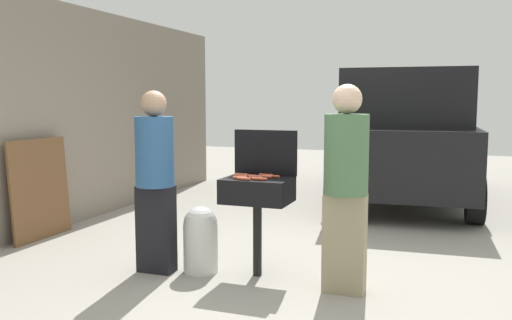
% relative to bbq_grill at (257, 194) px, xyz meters
% --- Properties ---
extents(ground_plane, '(24.00, 24.00, 0.00)m').
position_rel_bbq_grill_xyz_m(ground_plane, '(0.16, 0.09, -0.76)').
color(ground_plane, '#9E998E').
extents(house_wall_side, '(0.24, 8.00, 2.79)m').
position_rel_bbq_grill_xyz_m(house_wall_side, '(-3.05, 1.09, 0.64)').
color(house_wall_side, gray).
rests_on(house_wall_side, ground).
extents(bbq_grill, '(0.60, 0.44, 0.90)m').
position_rel_bbq_grill_xyz_m(bbq_grill, '(0.00, 0.00, 0.00)').
color(bbq_grill, black).
rests_on(bbq_grill, ground).
extents(grill_lid_open, '(0.60, 0.05, 0.42)m').
position_rel_bbq_grill_xyz_m(grill_lid_open, '(0.00, 0.22, 0.35)').
color(grill_lid_open, black).
rests_on(grill_lid_open, bbq_grill).
extents(hot_dog_0, '(0.13, 0.04, 0.03)m').
position_rel_bbq_grill_xyz_m(hot_dog_0, '(0.04, 0.12, 0.15)').
color(hot_dog_0, '#AD4228').
rests_on(hot_dog_0, bbq_grill).
extents(hot_dog_1, '(0.13, 0.03, 0.03)m').
position_rel_bbq_grill_xyz_m(hot_dog_1, '(0.12, 0.07, 0.15)').
color(hot_dog_1, '#AD4228').
rests_on(hot_dog_1, bbq_grill).
extents(hot_dog_2, '(0.13, 0.04, 0.03)m').
position_rel_bbq_grill_xyz_m(hot_dog_2, '(-0.19, 0.08, 0.15)').
color(hot_dog_2, '#C6593D').
rests_on(hot_dog_2, bbq_grill).
extents(hot_dog_3, '(0.13, 0.03, 0.03)m').
position_rel_bbq_grill_xyz_m(hot_dog_3, '(-0.02, -0.00, 0.15)').
color(hot_dog_3, '#C6593D').
rests_on(hot_dog_3, bbq_grill).
extents(hot_dog_4, '(0.13, 0.03, 0.03)m').
position_rel_bbq_grill_xyz_m(hot_dog_4, '(0.02, -0.09, 0.15)').
color(hot_dog_4, '#B74C33').
rests_on(hot_dog_4, bbq_grill).
extents(hot_dog_5, '(0.13, 0.04, 0.03)m').
position_rel_bbq_grill_xyz_m(hot_dog_5, '(-0.07, -0.16, 0.15)').
color(hot_dog_5, '#C6593D').
rests_on(hot_dog_5, bbq_grill).
extents(hot_dog_6, '(0.13, 0.04, 0.03)m').
position_rel_bbq_grill_xyz_m(hot_dog_6, '(-0.12, -0.12, 0.15)').
color(hot_dog_6, '#C6593D').
rests_on(hot_dog_6, bbq_grill).
extents(hot_dog_7, '(0.13, 0.04, 0.03)m').
position_rel_bbq_grill_xyz_m(hot_dog_7, '(-0.09, 0.03, 0.15)').
color(hot_dog_7, '#AD4228').
rests_on(hot_dog_7, bbq_grill).
extents(hot_dog_8, '(0.13, 0.04, 0.03)m').
position_rel_bbq_grill_xyz_m(hot_dog_8, '(0.06, 0.03, 0.15)').
color(hot_dog_8, '#C6593D').
rests_on(hot_dog_8, bbq_grill).
extents(hot_dog_9, '(0.13, 0.03, 0.03)m').
position_rel_bbq_grill_xyz_m(hot_dog_9, '(-0.16, -0.02, 0.15)').
color(hot_dog_9, '#C6593D').
rests_on(hot_dog_9, bbq_grill).
extents(hot_dog_10, '(0.13, 0.04, 0.03)m').
position_rel_bbq_grill_xyz_m(hot_dog_10, '(0.07, -0.13, 0.15)').
color(hot_dog_10, '#AD4228').
rests_on(hot_dog_10, bbq_grill).
extents(propane_tank, '(0.32, 0.32, 0.62)m').
position_rel_bbq_grill_xyz_m(propane_tank, '(-0.53, -0.09, -0.44)').
color(propane_tank, silver).
rests_on(propane_tank, ground).
extents(person_left, '(0.35, 0.35, 1.68)m').
position_rel_bbq_grill_xyz_m(person_left, '(-0.92, -0.22, 0.16)').
color(person_left, black).
rests_on(person_left, ground).
extents(person_right, '(0.36, 0.36, 1.72)m').
position_rel_bbq_grill_xyz_m(person_right, '(0.82, -0.15, 0.18)').
color(person_right, gray).
rests_on(person_right, ground).
extents(parked_minivan, '(2.23, 4.50, 2.02)m').
position_rel_bbq_grill_xyz_m(parked_minivan, '(0.94, 4.31, 0.27)').
color(parked_minivan, black).
rests_on(parked_minivan, ground).
extents(leaning_board, '(0.10, 0.90, 1.15)m').
position_rel_bbq_grill_xyz_m(leaning_board, '(-2.80, 0.39, -0.18)').
color(leaning_board, brown).
rests_on(leaning_board, ground).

